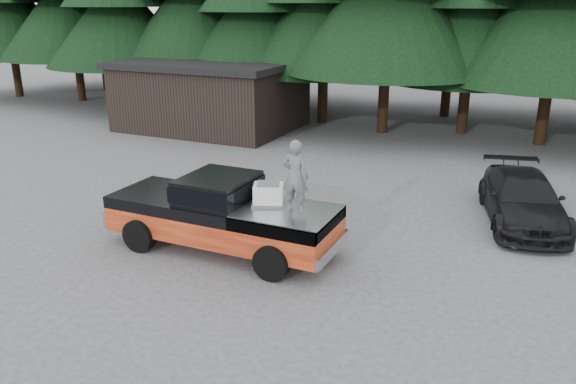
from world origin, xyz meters
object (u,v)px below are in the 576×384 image
at_px(pickup_truck, 223,225).
at_px(man_on_bed, 295,176).
at_px(air_compressor, 268,195).
at_px(parked_car, 522,199).
at_px(utility_building, 212,94).

distance_m(pickup_truck, man_on_bed, 2.51).
relative_size(air_compressor, parked_car, 0.15).
bearing_deg(air_compressor, pickup_truck, 165.99).
xyz_separation_m(pickup_truck, air_compressor, (1.20, 0.18, 0.90)).
bearing_deg(utility_building, air_compressor, -52.81).
distance_m(man_on_bed, parked_car, 7.16).
bearing_deg(air_compressor, utility_building, 104.53).
xyz_separation_m(air_compressor, parked_car, (5.53, 4.97, -0.87)).
height_order(pickup_truck, utility_building, utility_building).
bearing_deg(pickup_truck, parked_car, 37.46).
distance_m(pickup_truck, utility_building, 14.85).
bearing_deg(parked_car, pickup_truck, -156.36).
relative_size(pickup_truck, utility_building, 0.71).
distance_m(parked_car, utility_building, 16.52).
xyz_separation_m(pickup_truck, man_on_bed, (1.99, -0.01, 1.53)).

